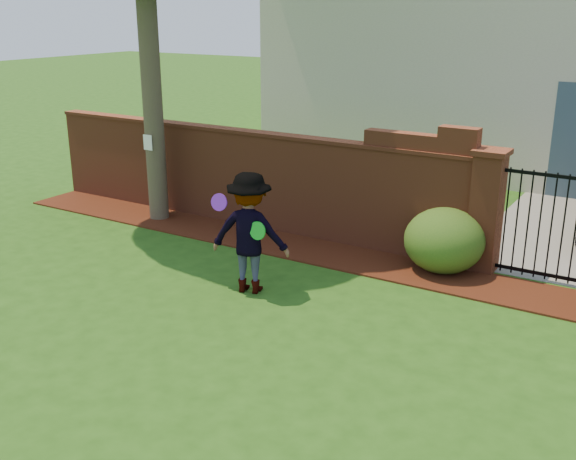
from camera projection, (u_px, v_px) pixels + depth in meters
The scene contains 11 objects.
ground at pixel (194, 334), 8.38m from camera, with size 80.00×80.00×0.01m, color #214B12.
mulch_bed at pixel (275, 243), 11.55m from camera, with size 11.10×1.08×0.03m, color #361409.
brick_wall at pixel (245, 175), 12.32m from camera, with size 8.70×0.31×2.16m.
pillar_left at pixel (486, 210), 10.12m from camera, with size 0.50×0.50×1.88m.
iron_gate at pixel (563, 229), 9.60m from camera, with size 1.78×0.03×1.60m.
house at pixel (532, 36), 16.58m from camera, with size 12.40×6.40×6.30m.
paper_notice at pixel (148, 142), 12.29m from camera, with size 0.20×0.01×0.28m, color white.
shrub_left at pixel (444, 240), 10.21m from camera, with size 1.21×1.21×0.99m, color #234C16.
man at pixel (249, 234), 9.37m from camera, with size 1.11×0.64×1.72m, color gray.
frisbee_purple at pixel (219, 202), 9.21m from camera, with size 0.24×0.24×0.02m, color purple.
frisbee_green at pixel (257, 231), 9.12m from camera, with size 0.25×0.25×0.02m, color green.
Camera 1 is at (4.95, -5.82, 3.86)m, focal length 42.24 mm.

